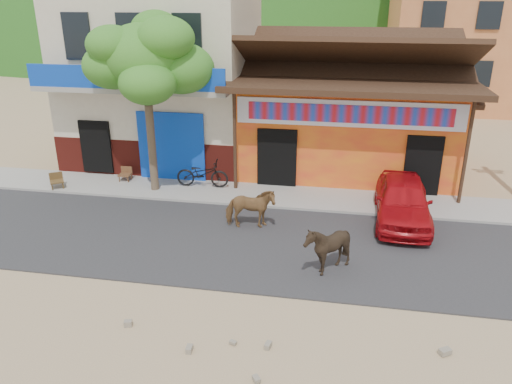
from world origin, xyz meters
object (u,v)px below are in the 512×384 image
cow_dark (327,248)px  scooter (202,174)px  cafe_chair_right (56,175)px  cow_tan (250,208)px  red_car (403,200)px  tree (149,105)px  cafe_chair_left (124,169)px

cow_dark → scooter: 6.84m
cow_dark → cafe_chair_right: (-9.75, 3.99, -0.10)m
scooter → cafe_chair_right: scooter is taller
cow_tan → cow_dark: bearing=-142.3°
cow_tan → scooter: (-2.28, 2.85, -0.05)m
cow_dark → red_car: red_car is taller
tree → cow_dark: 8.07m
cow_dark → cafe_chair_left: bearing=-127.9°
cow_dark → cafe_chair_left: size_ratio=1.48×
cafe_chair_left → cow_tan: bearing=-30.6°
red_car → cow_dark: bearing=-119.5°
tree → cafe_chair_left: (-1.40, 0.63, -2.55)m
red_car → cafe_chair_left: red_car is taller
cow_tan → cafe_chair_right: 7.60m
cow_tan → cafe_chair_left: 6.06m
tree → cafe_chair_left: size_ratio=6.60×
red_car → cafe_chair_right: (-11.88, 0.50, -0.11)m
red_car → tree: bearing=175.1°
cafe_chair_left → scooter: bearing=-3.4°
tree → cafe_chair_right: tree is taller
cow_tan → red_car: size_ratio=0.37×
scooter → tree: bearing=105.2°
cafe_chair_right → cow_dark: bearing=-56.5°
scooter → cafe_chair_right: 5.20m
tree → cow_tan: (3.89, -2.32, -2.46)m
tree → cow_dark: size_ratio=4.47×
cafe_chair_left → cafe_chair_right: 2.38m
red_car → scooter: red_car is taller
cow_tan → cafe_chair_right: bearing=66.2°
cafe_chair_right → cafe_chair_left: bearing=-5.7°
cow_dark → scooter: bearing=-141.2°
cow_tan → cafe_chair_right: size_ratio=1.51×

